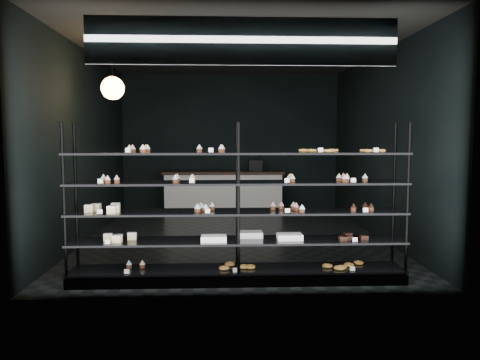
% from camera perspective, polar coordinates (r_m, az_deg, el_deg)
% --- Properties ---
extents(room, '(5.01, 6.01, 3.20)m').
position_cam_1_polar(room, '(7.97, -0.68, 4.23)').
color(room, black).
rests_on(room, ground).
extents(display_shelf, '(4.00, 0.50, 1.91)m').
position_cam_1_polar(display_shelf, '(5.63, -0.47, -6.13)').
color(display_shelf, black).
rests_on(display_shelf, room).
extents(signage, '(3.30, 0.05, 0.50)m').
position_cam_1_polar(signage, '(5.15, 0.33, 16.55)').
color(signage, '#0B1C39').
rests_on(signage, room).
extents(pendant_lamp, '(0.33, 0.33, 0.90)m').
position_cam_1_polar(pendant_lamp, '(7.17, -15.26, 10.75)').
color(pendant_lamp, black).
rests_on(pendant_lamp, room).
extents(service_counter, '(2.69, 0.65, 1.23)m').
position_cam_1_polar(service_counter, '(10.54, -1.99, -1.51)').
color(service_counter, silver).
rests_on(service_counter, room).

